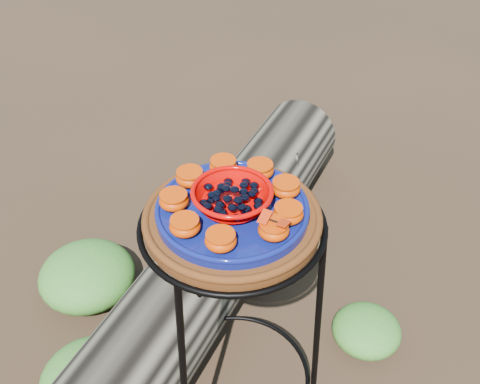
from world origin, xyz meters
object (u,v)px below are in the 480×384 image
terracotta_saucer (232,220)px  driftwood_log (217,251)px  red_bowl (232,199)px  cobalt_plate (232,211)px  plant_stand (234,329)px

terracotta_saucer → driftwood_log: 0.74m
terracotta_saucer → red_bowl: red_bowl is taller
driftwood_log → red_bowl: bearing=-110.8°
cobalt_plate → red_bowl: (0.00, 0.00, 0.03)m
plant_stand → cobalt_plate: cobalt_plate is taller
terracotta_saucer → driftwood_log: bearing=69.2°
terracotta_saucer → red_bowl: size_ratio=2.33×
cobalt_plate → red_bowl: 0.03m
plant_stand → driftwood_log: size_ratio=0.44×
plant_stand → cobalt_plate: bearing=0.0°
plant_stand → terracotta_saucer: (0.00, 0.00, 0.37)m
cobalt_plate → driftwood_log: size_ratio=0.20×
plant_stand → red_bowl: (0.00, 0.00, 0.42)m
terracotta_saucer → cobalt_plate: size_ratio=1.17×
plant_stand → red_bowl: bearing=0.0°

